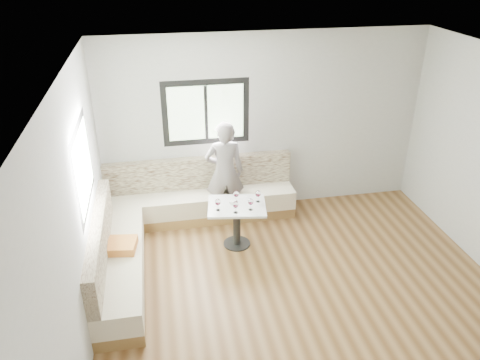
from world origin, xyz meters
name	(u,v)px	position (x,y,z in m)	size (l,w,h in m)	color
room	(309,201)	(-0.08, 0.08, 1.41)	(5.01, 5.01, 2.81)	brown
banquette	(168,223)	(-1.59, 1.63, 0.33)	(2.90, 2.80, 0.95)	olive
table	(237,215)	(-0.64, 1.42, 0.49)	(0.88, 0.73, 0.65)	black
person	(225,172)	(-0.69, 2.15, 0.81)	(0.59, 0.39, 1.62)	slate
olive_ramekin	(232,202)	(-0.69, 1.48, 0.67)	(0.09, 0.09, 0.04)	white
wine_glass_a	(218,203)	(-0.91, 1.33, 0.77)	(0.08, 0.08, 0.17)	white
wine_glass_b	(236,205)	(-0.69, 1.22, 0.77)	(0.08, 0.08, 0.17)	white
wine_glass_c	(251,202)	(-0.47, 1.25, 0.77)	(0.08, 0.08, 0.17)	white
wine_glass_d	(236,194)	(-0.63, 1.50, 0.77)	(0.08, 0.08, 0.17)	white
wine_glass_e	(258,194)	(-0.33, 1.46, 0.77)	(0.08, 0.08, 0.17)	white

